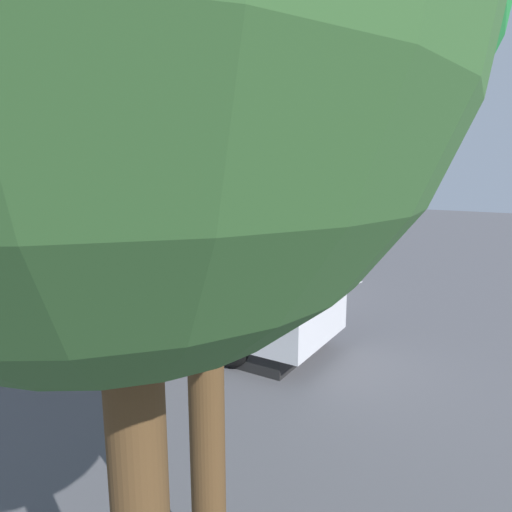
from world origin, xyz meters
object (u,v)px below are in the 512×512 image
(stunt_motorcycle, at_px, (296,250))
(parked_motorcycle_silver, at_px, (289,306))
(traffic_cone, at_px, (328,271))
(spectator_centre, at_px, (205,267))
(spectator_far_left, at_px, (249,274))
(spectator_right, at_px, (190,263))
(spectator_left, at_px, (235,268))
(tour_bus, at_px, (137,261))

(stunt_motorcycle, bearing_deg, parked_motorcycle_silver, 119.13)
(parked_motorcycle_silver, relative_size, traffic_cone, 3.22)
(spectator_centre, xyz_separation_m, parked_motorcycle_silver, (-3.57, 0.60, -0.53))
(traffic_cone, bearing_deg, spectator_far_left, 85.79)
(spectator_right, relative_size, stunt_motorcycle, 0.81)
(spectator_right, height_order, parked_motorcycle_silver, spectator_right)
(spectator_right, bearing_deg, spectator_left, 176.93)
(spectator_far_left, height_order, traffic_cone, spectator_far_left)
(parked_motorcycle_silver, xyz_separation_m, stunt_motorcycle, (2.93, -5.26, 0.48))
(spectator_right, bearing_deg, spectator_centre, 160.91)
(tour_bus, distance_m, spectator_centre, 2.83)
(stunt_motorcycle, distance_m, traffic_cone, 1.61)
(parked_motorcycle_silver, bearing_deg, spectator_left, -18.41)
(spectator_far_left, distance_m, spectator_right, 2.77)
(spectator_centre, bearing_deg, parked_motorcycle_silver, 170.39)
(stunt_motorcycle, bearing_deg, spectator_left, 95.32)
(spectator_centre, distance_m, spectator_right, 1.05)
(spectator_left, distance_m, traffic_cone, 4.61)
(spectator_right, relative_size, parked_motorcycle_silver, 0.82)
(spectator_far_left, distance_m, spectator_left, 0.74)
(spectator_centre, relative_size, parked_motorcycle_silver, 0.84)
(spectator_far_left, distance_m, stunt_motorcycle, 4.75)
(tour_bus, distance_m, spectator_far_left, 3.32)
(stunt_motorcycle, xyz_separation_m, traffic_cone, (-1.46, -0.00, -0.66))
(spectator_right, relative_size, traffic_cone, 2.63)
(spectator_left, bearing_deg, parked_motorcycle_silver, 161.59)
(spectator_far_left, relative_size, spectator_right, 1.03)
(tour_bus, relative_size, traffic_cone, 17.50)
(spectator_right, distance_m, parked_motorcycle_silver, 4.69)
(spectator_left, relative_size, spectator_centre, 1.05)
(tour_bus, distance_m, spectator_right, 3.35)
(tour_bus, bearing_deg, parked_motorcycle_silver, -148.26)
(spectator_far_left, bearing_deg, spectator_left, -15.69)
(stunt_motorcycle, bearing_deg, traffic_cone, -179.84)
(spectator_right, bearing_deg, traffic_cone, -125.67)
(parked_motorcycle_silver, bearing_deg, spectator_far_left, -19.47)
(spectator_centre, distance_m, traffic_cone, 5.16)
(spectator_centre, height_order, spectator_right, spectator_centre)
(tour_bus, relative_size, parked_motorcycle_silver, 5.44)
(spectator_right, xyz_separation_m, traffic_cone, (-3.10, -4.31, -0.67))
(spectator_centre, xyz_separation_m, spectator_right, (0.99, -0.34, -0.03))
(tour_bus, relative_size, stunt_motorcycle, 5.38)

